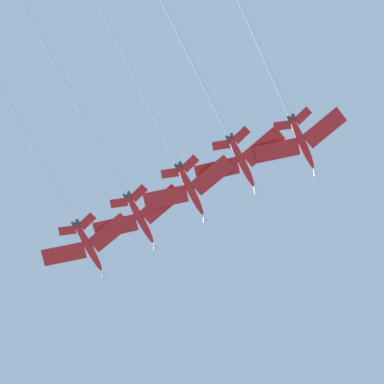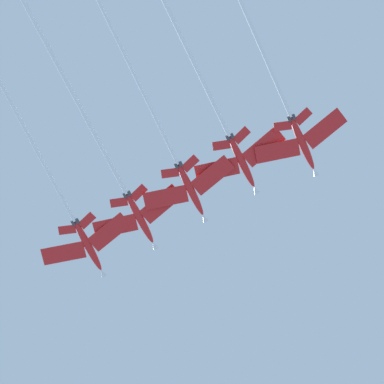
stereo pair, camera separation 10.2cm
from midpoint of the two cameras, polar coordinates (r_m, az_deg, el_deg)
name	(u,v)px [view 2 (the right image)]	position (r m, az deg, el deg)	size (l,w,h in m)	color
jet_far_left	(63,199)	(144.42, -10.52, -0.60)	(43.09, 43.55, 10.00)	red
jet_inner_left	(112,165)	(141.97, -6.63, 2.19)	(42.06, 43.57, 10.50)	red
jet_centre	(171,149)	(140.60, -1.78, 3.56)	(42.35, 43.12, 9.49)	red
jet_inner_right	(217,110)	(140.62, 2.05, 6.70)	(41.92, 43.68, 10.18)	red
jet_far_right	(284,102)	(141.80, 7.56, 7.34)	(40.95, 41.77, 9.28)	red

